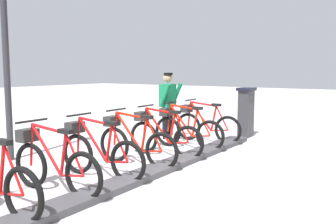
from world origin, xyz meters
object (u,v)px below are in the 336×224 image
object	(u,v)px
bike_docked_0	(205,124)
bike_docked_2	(162,135)
payment_kiosk	(246,111)
bike_docked_4	(98,151)
bike_docked_3	(134,142)
bike_docked_5	(52,163)
lamp_post	(4,12)
bike_docked_1	(185,129)
worker_near_rack	(168,103)

from	to	relation	value
bike_docked_0	bike_docked_2	distance (m)	1.80
bike_docked_2	payment_kiosk	bearing A→B (deg)	-100.91
bike_docked_2	bike_docked_4	distance (m)	1.80
bike_docked_3	bike_docked_5	xyz separation A→B (m)	(0.00, 1.80, 0.00)
lamp_post	bike_docked_3	bearing A→B (deg)	-156.00
bike_docked_0	bike_docked_1	world-z (taller)	same
bike_docked_2	worker_near_rack	xyz separation A→B (m)	(0.94, -1.60, 0.48)
bike_docked_1	bike_docked_0	bearing A→B (deg)	-90.00
bike_docked_1	bike_docked_5	world-z (taller)	same
payment_kiosk	bike_docked_4	distance (m)	4.81
payment_kiosk	bike_docked_3	distance (m)	3.92
bike_docked_0	bike_docked_1	xyz separation A→B (m)	(0.00, 0.90, 0.00)
bike_docked_0	bike_docked_5	xyz separation A→B (m)	(0.00, 4.50, 0.00)
payment_kiosk	bike_docked_2	bearing A→B (deg)	79.09
bike_docked_4	payment_kiosk	bearing A→B (deg)	-96.84
bike_docked_0	worker_near_rack	xyz separation A→B (m)	(0.94, 0.20, 0.48)
bike_docked_4	worker_near_rack	bearing A→B (deg)	-74.58
bike_docked_1	bike_docked_3	distance (m)	1.80
bike_docked_0	bike_docked_5	distance (m)	4.50
bike_docked_0	worker_near_rack	size ratio (longest dim) A/B	1.04
worker_near_rack	bike_docked_5	bearing A→B (deg)	102.31
bike_docked_3	lamp_post	xyz separation A→B (m)	(2.24, 1.00, 2.37)
payment_kiosk	bike_docked_5	bearing A→B (deg)	84.24
bike_docked_5	bike_docked_3	bearing A→B (deg)	-90.00
bike_docked_2	bike_docked_1	bearing A→B (deg)	-90.00
lamp_post	bike_docked_1	bearing A→B (deg)	-128.67
bike_docked_5	bike_docked_4	bearing A→B (deg)	-90.00
worker_near_rack	lamp_post	world-z (taller)	lamp_post
bike_docked_3	worker_near_rack	bearing A→B (deg)	-69.44
lamp_post	bike_docked_5	bearing A→B (deg)	160.26
bike_docked_5	bike_docked_1	bearing A→B (deg)	-90.00
bike_docked_1	bike_docked_4	size ratio (longest dim) A/B	1.00
bike_docked_0	bike_docked_1	distance (m)	0.90
bike_docked_3	bike_docked_4	bearing A→B (deg)	90.00
bike_docked_2	bike_docked_5	xyz separation A→B (m)	(0.00, 2.70, 0.00)
worker_near_rack	lamp_post	xyz separation A→B (m)	(1.30, 3.50, 1.89)
lamp_post	worker_near_rack	bearing A→B (deg)	-110.39
payment_kiosk	worker_near_rack	bearing A→B (deg)	42.07
bike_docked_1	bike_docked_5	size ratio (longest dim) A/B	1.00
bike_docked_2	bike_docked_0	bearing A→B (deg)	-90.00
bike_docked_2	bike_docked_5	size ratio (longest dim) A/B	1.00
bike_docked_4	bike_docked_5	world-z (taller)	same
lamp_post	bike_docked_0	bearing A→B (deg)	-121.20
worker_near_rack	bike_docked_1	bearing A→B (deg)	143.20
bike_docked_3	bike_docked_0	bearing A→B (deg)	-90.00
bike_docked_0	bike_docked_5	size ratio (longest dim) A/B	1.00
bike_docked_0	bike_docked_3	distance (m)	2.70
worker_near_rack	lamp_post	bearing A→B (deg)	69.61
payment_kiosk	bike_docked_2	world-z (taller)	payment_kiosk
bike_docked_2	worker_near_rack	distance (m)	1.92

